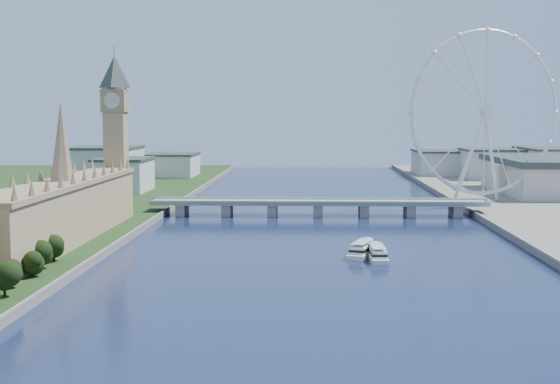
{
  "coord_description": "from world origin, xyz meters",
  "views": [
    {
      "loc": [
        -6.11,
        -209.88,
        65.06
      ],
      "look_at": [
        -21.72,
        210.0,
        24.31
      ],
      "focal_mm": 50.0,
      "sensor_mm": 36.0,
      "label": 1
    }
  ],
  "objects": [
    {
      "name": "westminster_bridge",
      "position": [
        0.0,
        300.0,
        6.63
      ],
      "size": [
        220.0,
        22.0,
        9.5
      ],
      "color": "gray",
      "rests_on": "ground"
    },
    {
      "name": "ground",
      "position": [
        0.0,
        0.0,
        0.0
      ],
      "size": [
        2000.0,
        2000.0,
        0.0
      ],
      "primitive_type": "plane",
      "color": "#1B2A4D",
      "rests_on": "ground"
    },
    {
      "name": "london_eye",
      "position": [
        119.98,
        355.08,
        67.52
      ],
      "size": [
        113.6,
        39.12,
        124.3
      ],
      "color": "silver",
      "rests_on": "ground"
    },
    {
      "name": "city_skyline",
      "position": [
        39.22,
        560.08,
        16.96
      ],
      "size": [
        505.0,
        280.0,
        32.0
      ],
      "color": "beige",
      "rests_on": "ground"
    },
    {
      "name": "tour_boat_far",
      "position": [
        25.24,
        142.33,
        0.0
      ],
      "size": [
        8.92,
        31.46,
        6.92
      ],
      "primitive_type": null,
      "rotation": [
        0.0,
        0.0,
        0.03
      ],
      "color": "beige",
      "rests_on": "ground"
    },
    {
      "name": "county_hall",
      "position": [
        175.0,
        430.0,
        0.0
      ],
      "size": [
        54.0,
        144.0,
        35.0
      ],
      "primitive_type": null,
      "color": "beige",
      "rests_on": "ground"
    },
    {
      "name": "tour_boat_near",
      "position": [
        19.11,
        152.25,
        0.0
      ],
      "size": [
        18.01,
        33.8,
        7.27
      ],
      "primitive_type": null,
      "rotation": [
        0.0,
        0.0,
        -0.31
      ],
      "color": "silver",
      "rests_on": "ground"
    },
    {
      "name": "big_ben",
      "position": [
        -128.0,
        278.0,
        66.57
      ],
      "size": [
        20.02,
        20.02,
        110.0
      ],
      "color": "tan",
      "rests_on": "ground"
    },
    {
      "name": "parliament_range",
      "position": [
        -128.0,
        170.0,
        18.48
      ],
      "size": [
        24.0,
        200.0,
        70.0
      ],
      "color": "tan",
      "rests_on": "ground"
    }
  ]
}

